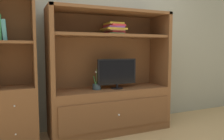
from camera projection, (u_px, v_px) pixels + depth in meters
name	position (u px, v px, depth m)	size (l,w,h in m)	color
painted_rear_wall	(101.00, 29.00, 3.18)	(6.00, 0.10, 2.80)	gray
media_console	(110.00, 94.00, 2.95)	(1.61, 0.52, 1.61)	brown
tv_monitor	(117.00, 73.00, 2.89)	(0.54, 0.16, 0.39)	black
potted_plant	(97.00, 86.00, 2.84)	(0.11, 0.11, 0.27)	#384C56
magazine_stack	(114.00, 29.00, 2.88)	(0.27, 0.35, 0.15)	#338C4C
bookshelf_tall	(14.00, 95.00, 2.48)	(0.48, 0.40, 1.79)	brown
upright_book_row	(0.00, 30.00, 2.35)	(0.14, 0.16, 0.28)	#2D519E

